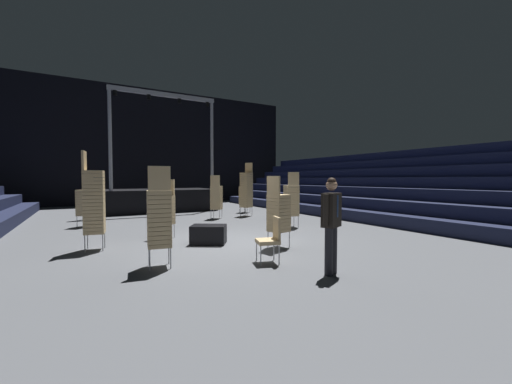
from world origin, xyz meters
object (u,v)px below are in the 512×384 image
object	(u,v)px
chair_stack_front_right	(94,201)
equipment_road_case	(209,234)
chair_stack_front_left	(278,212)
chair_stack_rear_centre	(245,195)
chair_stack_aisle_left	(246,189)
man_with_tie	(332,220)
chair_stack_rear_left	(85,202)
chair_stack_mid_left	(291,200)
loose_chair_near_man	(271,237)
chair_stack_mid_centre	(165,209)
chair_stack_rear_right	(159,217)
stage_riser	(160,198)
chair_stack_mid_right	(216,197)

from	to	relation	value
chair_stack_front_right	equipment_road_case	bearing A→B (deg)	85.36
chair_stack_front_left	chair_stack_front_right	xyz separation A→B (m)	(-4.03, 1.96, 0.29)
chair_stack_rear_centre	chair_stack_front_right	bearing A→B (deg)	-162.76
chair_stack_aisle_left	man_with_tie	bearing A→B (deg)	137.17
chair_stack_front_left	chair_stack_rear_left	world-z (taller)	same
equipment_road_case	chair_stack_mid_left	bearing A→B (deg)	18.70
man_with_tie	chair_stack_aisle_left	size ratio (longest dim) A/B	0.71
chair_stack_rear_centre	loose_chair_near_man	bearing A→B (deg)	-135.58
chair_stack_mid_centre	equipment_road_case	xyz separation A→B (m)	(0.83, -1.35, -0.61)
equipment_road_case	chair_stack_rear_right	bearing A→B (deg)	-135.38
stage_riser	chair_stack_rear_centre	xyz separation A→B (m)	(3.59, -3.12, 0.23)
chair_stack_mid_right	chair_stack_aisle_left	distance (m)	1.62
chair_stack_mid_right	loose_chair_near_man	size ratio (longest dim) A/B	1.99
chair_stack_rear_right	chair_stack_front_right	bearing A→B (deg)	123.25
chair_stack_mid_centre	equipment_road_case	bearing A→B (deg)	175.75
chair_stack_front_right	chair_stack_rear_centre	world-z (taller)	chair_stack_front_right
stage_riser	chair_stack_mid_centre	xyz separation A→B (m)	(-1.59, -8.04, 0.19)
chair_stack_mid_right	chair_stack_rear_centre	bearing A→B (deg)	73.85
man_with_tie	equipment_road_case	bearing A→B (deg)	-98.00
chair_stack_front_left	loose_chair_near_man	xyz separation A→B (m)	(-0.91, -1.09, -0.37)
chair_stack_mid_right	chair_stack_mid_centre	distance (m)	4.50
chair_stack_aisle_left	loose_chair_near_man	xyz separation A→B (m)	(-3.27, -7.31, -0.70)
chair_stack_mid_left	chair_stack_front_left	bearing A→B (deg)	-118.66
chair_stack_rear_centre	chair_stack_aisle_left	size ratio (longest dim) A/B	0.73
chair_stack_front_left	equipment_road_case	world-z (taller)	chair_stack_front_left
man_with_tie	chair_stack_aisle_left	world-z (taller)	chair_stack_aisle_left
chair_stack_mid_centre	chair_stack_rear_left	xyz separation A→B (m)	(-1.99, 3.59, 0.04)
stage_riser	chair_stack_mid_left	xyz separation A→B (m)	(2.84, -8.18, 0.31)
chair_stack_mid_right	chair_stack_front_left	bearing A→B (deg)	-58.71
chair_stack_mid_left	chair_stack_aisle_left	size ratio (longest dim) A/B	0.79
chair_stack_mid_right	chair_stack_rear_left	xyz separation A→B (m)	(-4.97, 0.22, -0.04)
stage_riser	chair_stack_mid_right	bearing A→B (deg)	-73.42
loose_chair_near_man	chair_stack_rear_left	bearing A→B (deg)	40.89
stage_riser	chair_stack_mid_left	size ratio (longest dim) A/B	3.07
stage_riser	chair_stack_front_left	size ratio (longest dim) A/B	3.36
chair_stack_aisle_left	stage_riser	bearing A→B (deg)	8.69
chair_stack_front_right	chair_stack_mid_right	size ratio (longest dim) A/B	1.27
chair_stack_front_left	man_with_tie	bearing A→B (deg)	-23.05
chair_stack_front_left	chair_stack_mid_right	bearing A→B (deg)	158.96
chair_stack_rear_right	chair_stack_mid_centre	bearing A→B (deg)	83.48
chair_stack_rear_right	chair_stack_aisle_left	distance (m)	8.43
man_with_tie	chair_stack_front_right	distance (m)	5.60
chair_stack_aisle_left	loose_chair_near_man	size ratio (longest dim) A/B	2.62
chair_stack_mid_right	chair_stack_rear_left	size ratio (longest dim) A/B	1.05
chair_stack_mid_left	man_with_tie	bearing A→B (deg)	-105.59
chair_stack_rear_right	chair_stack_front_left	bearing A→B (deg)	14.06
stage_riser	chair_stack_mid_centre	world-z (taller)	stage_riser
chair_stack_mid_left	chair_stack_aisle_left	bearing A→B (deg)	100.83
man_with_tie	chair_stack_rear_centre	xyz separation A→B (m)	(3.35, 9.84, -0.09)
chair_stack_rear_centre	chair_stack_rear_right	bearing A→B (deg)	-148.53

